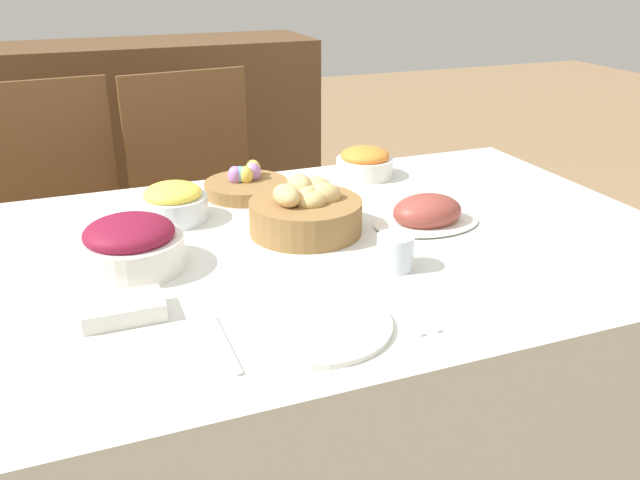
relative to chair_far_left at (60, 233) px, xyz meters
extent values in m
cube|color=silver|center=(0.49, -0.84, -0.14)|extent=(1.69, 1.04, 0.73)
cylinder|color=brown|center=(-0.17, -0.29, -0.29)|extent=(0.03, 0.03, 0.42)
cylinder|color=brown|center=(0.21, -0.26, -0.29)|extent=(0.03, 0.03, 0.42)
cylinder|color=brown|center=(-0.20, 0.09, -0.29)|extent=(0.03, 0.03, 0.42)
cylinder|color=brown|center=(0.19, 0.12, -0.29)|extent=(0.03, 0.03, 0.42)
cube|color=brown|center=(0.01, -0.08, -0.07)|extent=(0.45, 0.45, 0.02)
cube|color=brown|center=(-0.01, 0.12, 0.20)|extent=(0.42, 0.05, 0.51)
cylinder|color=brown|center=(0.29, -0.30, -0.29)|extent=(0.03, 0.03, 0.42)
cylinder|color=brown|center=(0.68, -0.26, -0.29)|extent=(0.03, 0.03, 0.42)
cylinder|color=brown|center=(0.25, 0.09, -0.29)|extent=(0.03, 0.03, 0.42)
cylinder|color=brown|center=(0.63, 0.13, -0.29)|extent=(0.03, 0.03, 0.42)
cube|color=brown|center=(0.46, -0.08, -0.07)|extent=(0.46, 0.46, 0.02)
cube|color=brown|center=(0.44, 0.11, 0.20)|extent=(0.42, 0.07, 0.51)
cube|color=brown|center=(0.48, 0.77, -0.02)|extent=(1.22, 0.44, 0.98)
cylinder|color=olive|center=(0.53, -0.77, 0.26)|extent=(0.25, 0.25, 0.07)
ellipsoid|color=tan|center=(0.53, -0.78, 0.31)|extent=(0.09, 0.10, 0.05)
ellipsoid|color=tan|center=(0.56, -0.75, 0.32)|extent=(0.08, 0.08, 0.04)
ellipsoid|color=tan|center=(0.53, -0.75, 0.32)|extent=(0.06, 0.08, 0.06)
ellipsoid|color=tan|center=(0.48, -0.79, 0.32)|extent=(0.06, 0.09, 0.05)
ellipsoid|color=tan|center=(0.57, -0.78, 0.30)|extent=(0.08, 0.07, 0.06)
ellipsoid|color=tan|center=(0.53, -0.80, 0.30)|extent=(0.09, 0.08, 0.04)
cylinder|color=olive|center=(0.48, -0.48, 0.24)|extent=(0.22, 0.22, 0.03)
ellipsoid|color=#B27AD1|center=(0.50, -0.46, 0.27)|extent=(0.04, 0.04, 0.05)
ellipsoid|color=#B27AD1|center=(0.45, -0.47, 0.27)|extent=(0.04, 0.04, 0.05)
ellipsoid|color=#F4D151|center=(0.51, -0.43, 0.27)|extent=(0.04, 0.04, 0.05)
ellipsoid|color=#60B2E0|center=(0.46, -0.47, 0.27)|extent=(0.04, 0.04, 0.05)
ellipsoid|color=#F4D151|center=(0.48, -0.48, 0.27)|extent=(0.04, 0.04, 0.05)
ellipsoid|color=silver|center=(0.81, -0.83, 0.23)|extent=(0.26, 0.18, 0.01)
ellipsoid|color=brown|center=(0.81, -0.83, 0.25)|extent=(0.17, 0.13, 0.08)
cylinder|color=silver|center=(0.83, -0.45, 0.25)|extent=(0.16, 0.16, 0.05)
ellipsoid|color=orange|center=(0.83, -0.45, 0.28)|extent=(0.14, 0.14, 0.05)
cylinder|color=silver|center=(0.27, -0.59, 0.25)|extent=(0.16, 0.16, 0.06)
ellipsoid|color=#F4DB4C|center=(0.27, -0.59, 0.29)|extent=(0.13, 0.13, 0.05)
cylinder|color=silver|center=(0.14, -0.83, 0.25)|extent=(0.21, 0.21, 0.07)
ellipsoid|color=maroon|center=(0.14, -0.83, 0.30)|extent=(0.18, 0.18, 0.06)
cylinder|color=silver|center=(0.40, -1.18, 0.23)|extent=(0.26, 0.26, 0.01)
cube|color=silver|center=(0.24, -1.18, 0.22)|extent=(0.01, 0.19, 0.00)
cube|color=silver|center=(0.55, -1.18, 0.22)|extent=(0.01, 0.19, 0.00)
cube|color=silver|center=(0.58, -1.18, 0.22)|extent=(0.01, 0.19, 0.00)
cylinder|color=silver|center=(0.63, -1.02, 0.26)|extent=(0.07, 0.07, 0.07)
cube|color=silver|center=(0.10, -1.02, 0.24)|extent=(0.14, 0.09, 0.03)
camera|label=1|loc=(0.04, -2.10, 0.80)|focal=38.00mm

